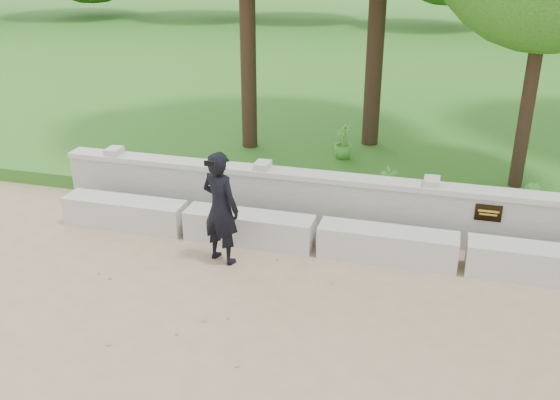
# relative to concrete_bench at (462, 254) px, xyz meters

# --- Properties ---
(ground) EXTENTS (80.00, 80.00, 0.00)m
(ground) POSITION_rel_concrete_bench_xyz_m (-0.00, -1.90, -0.22)
(ground) COLOR #9B7F5F
(ground) RESTS_ON ground
(lawn) EXTENTS (40.00, 22.00, 0.25)m
(lawn) POSITION_rel_concrete_bench_xyz_m (-0.00, 12.10, -0.10)
(lawn) COLOR #336518
(lawn) RESTS_ON ground
(concrete_bench) EXTENTS (11.90, 0.45, 0.45)m
(concrete_bench) POSITION_rel_concrete_bench_xyz_m (0.00, 0.00, 0.00)
(concrete_bench) COLOR beige
(concrete_bench) RESTS_ON ground
(parapet_wall) EXTENTS (12.50, 0.35, 0.90)m
(parapet_wall) POSITION_rel_concrete_bench_xyz_m (0.00, 0.70, 0.24)
(parapet_wall) COLOR #B8B5AE
(parapet_wall) RESTS_ON ground
(man_main) EXTENTS (0.68, 0.63, 1.59)m
(man_main) POSITION_rel_concrete_bench_xyz_m (-3.19, -0.62, 0.57)
(man_main) COLOR black
(man_main) RESTS_ON ground
(shrub_a) EXTENTS (0.38, 0.36, 0.60)m
(shrub_a) POSITION_rel_concrete_bench_xyz_m (-1.14, 1.40, 0.33)
(shrub_a) COLOR #4A9231
(shrub_a) RESTS_ON lawn
(shrub_b) EXTENTS (0.37, 0.38, 0.53)m
(shrub_b) POSITION_rel_concrete_bench_xyz_m (0.94, 1.40, 0.29)
(shrub_b) COLOR #4A9231
(shrub_b) RESTS_ON lawn
(shrub_d) EXTENTS (0.48, 0.49, 0.65)m
(shrub_d) POSITION_rel_concrete_bench_xyz_m (-2.21, 3.30, 0.35)
(shrub_d) COLOR #4A9231
(shrub_d) RESTS_ON lawn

